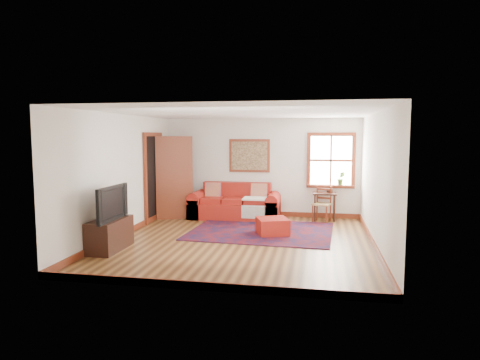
% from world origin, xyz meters
% --- Properties ---
extents(ground, '(5.50, 5.50, 0.00)m').
position_xyz_m(ground, '(0.00, 0.00, 0.00)').
color(ground, '#412511').
rests_on(ground, ground).
extents(room_envelope, '(5.04, 5.54, 2.52)m').
position_xyz_m(room_envelope, '(0.00, 0.02, 1.65)').
color(room_envelope, silver).
rests_on(room_envelope, ground).
extents(window, '(1.18, 0.20, 1.38)m').
position_xyz_m(window, '(1.78, 2.70, 1.31)').
color(window, white).
rests_on(window, ground).
extents(doorway, '(0.89, 1.08, 2.14)m').
position_xyz_m(doorway, '(-2.21, 1.78, 1.07)').
color(doorway, black).
rests_on(doorway, ground).
extents(framed_artwork, '(1.05, 0.07, 0.85)m').
position_xyz_m(framed_artwork, '(-0.30, 2.71, 1.55)').
color(framed_artwork, maroon).
rests_on(framed_artwork, ground).
extents(persian_rug, '(3.12, 2.56, 0.02)m').
position_xyz_m(persian_rug, '(0.26, 0.90, 0.01)').
color(persian_rug, '#530B0F').
rests_on(persian_rug, ground).
extents(red_leather_sofa, '(2.24, 0.92, 0.88)m').
position_xyz_m(red_leather_sofa, '(-0.59, 2.31, 0.29)').
color(red_leather_sofa, maroon).
rests_on(red_leather_sofa, ground).
extents(red_ottoman, '(0.78, 0.78, 0.35)m').
position_xyz_m(red_ottoman, '(0.52, 0.65, 0.17)').
color(red_ottoman, maroon).
rests_on(red_ottoman, ground).
extents(side_table, '(0.57, 0.42, 0.68)m').
position_xyz_m(side_table, '(1.61, 2.40, 0.56)').
color(side_table, black).
rests_on(side_table, ground).
extents(ladder_back_chair, '(0.50, 0.49, 0.86)m').
position_xyz_m(ladder_back_chair, '(1.56, 2.25, 0.46)').
color(ladder_back_chair, tan).
rests_on(ladder_back_chair, ground).
extents(media_cabinet, '(0.46, 1.03, 0.57)m').
position_xyz_m(media_cabinet, '(-2.25, -1.06, 0.28)').
color(media_cabinet, black).
rests_on(media_cabinet, ground).
extents(television, '(0.14, 1.08, 0.62)m').
position_xyz_m(television, '(-2.23, -1.17, 0.88)').
color(television, black).
rests_on(television, media_cabinet).
extents(candle_hurricane, '(0.12, 0.12, 0.18)m').
position_xyz_m(candle_hurricane, '(-2.20, -0.68, 0.65)').
color(candle_hurricane, silver).
rests_on(candle_hurricane, media_cabinet).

